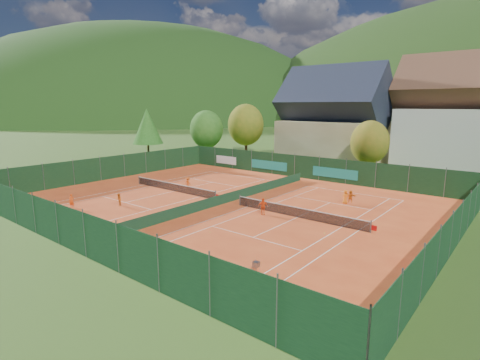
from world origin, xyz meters
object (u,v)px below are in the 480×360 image
ball_hopper (256,264)px  hotel_block_a (476,121)px  player_left_mid (119,200)px  player_right_far_b (350,196)px  player_left_far (188,183)px  chalet (333,123)px  player_right_near (263,206)px  player_right_far_a (345,197)px  player_left_near (72,201)px

ball_hopper → hotel_block_a: bearing=84.8°
hotel_block_a → player_left_mid: 49.85m
player_right_far_b → ball_hopper: bearing=71.1°
player_left_far → player_right_far_b: (17.46, 5.68, -0.03)m
chalet → hotel_block_a: bearing=17.5°
player_right_near → player_right_far_a: (4.22, 8.09, -0.05)m
player_left_mid → player_right_far_b: size_ratio=0.99×
chalet → player_left_far: chalet is taller
player_right_near → player_right_far_b: size_ratio=1.22×
player_left_mid → player_right_near: 14.06m
player_left_mid → player_right_far_b: 22.82m
hotel_block_a → player_left_near: (-26.32, -46.67, -6.72)m
player_right_far_a → player_left_mid: bearing=45.5°
chalet → player_left_mid: chalet is taller
player_left_mid → hotel_block_a: bearing=91.7°
hotel_block_a → player_left_far: (-23.96, -33.84, -6.74)m
ball_hopper → player_left_far: player_left_far is taller
ball_hopper → player_right_near: (-6.57, 9.92, 0.20)m
chalet → player_left_mid: size_ratio=13.27×
chalet → player_right_far_b: (12.50, -22.16, -6.01)m
player_left_mid → player_left_far: (-0.55, 9.64, 0.03)m
player_left_mid → player_right_near: size_ratio=0.81×
ball_hopper → player_right_far_b: player_right_far_b is taller
chalet → player_right_far_b: 26.14m
player_right_far_a → player_right_near: bearing=67.2°
hotel_block_a → player_right_far_a: bearing=-102.9°
hotel_block_a → player_right_far_b: hotel_block_a is taller
ball_hopper → player_right_near: size_ratio=0.53×
chalet → player_left_far: (-4.96, -27.84, -5.98)m
ball_hopper → player_left_mid: 19.44m
player_left_near → player_right_far_b: bearing=3.4°
player_right_near → chalet: bearing=56.4°
chalet → hotel_block_a: (19.00, 6.00, 0.76)m
player_left_near → player_right_far_a: 26.42m
player_right_near → player_right_far_b: (4.37, 8.96, -0.14)m
player_left_mid → player_right_far_b: bearing=72.2°
player_left_near → player_right_far_b: (19.82, 18.51, -0.05)m
player_right_near → player_left_far: bearing=117.7°
player_left_far → player_right_far_b: player_left_far is taller
player_left_near → player_right_far_b: player_left_near is taller
player_left_far → player_right_near: (13.09, -3.28, 0.11)m
player_left_mid → player_left_far: size_ratio=0.95×
player_right_far_b → player_right_far_a: bearing=54.3°
player_left_mid → player_left_far: player_left_far is taller
player_left_mid → player_right_far_a: bearing=70.8°
player_left_mid → player_left_far: bearing=123.3°
player_right_far_a → player_right_far_b: (0.16, 0.87, -0.08)m
player_right_far_a → player_right_far_b: player_right_far_a is taller
chalet → player_left_far: bearing=-100.1°
hotel_block_a → player_right_far_b: bearing=-103.0°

